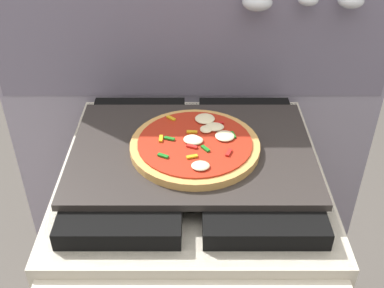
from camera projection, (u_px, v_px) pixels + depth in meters
kitchen_backsplash at (193, 118)px, 1.40m from camera, size 1.10×0.09×1.55m
stove at (192, 283)px, 1.32m from camera, size 0.60×0.64×0.90m
baking_tray at (192, 151)px, 1.06m from camera, size 0.54×0.38×0.02m
pizza_left at (196, 145)px, 1.04m from camera, size 0.29×0.29×0.03m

